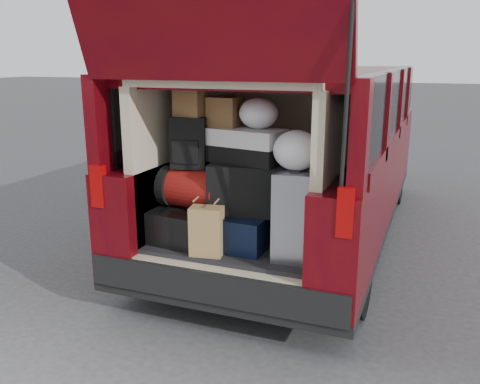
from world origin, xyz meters
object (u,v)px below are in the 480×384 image
object	(u,v)px
silver_roller	(295,213)
black_soft_case	(245,188)
navy_hardshell	(242,227)
kraft_bag	(207,231)
black_hardshell	(190,222)
twotone_duffel	(246,146)
backpack	(190,143)
red_duffel	(193,188)

from	to	relation	value
silver_roller	black_soft_case	distance (m)	0.42
navy_hardshell	kraft_bag	xyz separation A→B (m)	(-0.14, -0.31, 0.05)
black_hardshell	black_soft_case	xyz separation A→B (m)	(0.44, 0.01, 0.30)
black_soft_case	twotone_duffel	bearing A→B (deg)	94.52
twotone_duffel	backpack	bearing A→B (deg)	-159.55
navy_hardshell	twotone_duffel	world-z (taller)	twotone_duffel
silver_roller	red_duffel	distance (m)	0.81
red_duffel	navy_hardshell	bearing A→B (deg)	11.75
black_soft_case	backpack	world-z (taller)	backpack
black_hardshell	navy_hardshell	bearing A→B (deg)	10.20
kraft_bag	black_soft_case	world-z (taller)	black_soft_case
kraft_bag	twotone_duffel	size ratio (longest dim) A/B	0.64
black_hardshell	black_soft_case	distance (m)	0.54
navy_hardshell	black_soft_case	world-z (taller)	black_soft_case
backpack	silver_roller	bearing A→B (deg)	-13.82
backpack	twotone_duffel	bearing A→B (deg)	-0.37
silver_roller	kraft_bag	xyz separation A→B (m)	(-0.57, -0.22, -0.13)
silver_roller	red_duffel	size ratio (longest dim) A/B	1.32
kraft_bag	backpack	bearing A→B (deg)	122.22
navy_hardshell	twotone_duffel	bearing A→B (deg)	65.39
silver_roller	kraft_bag	size ratio (longest dim) A/B	1.77
navy_hardshell	backpack	distance (m)	0.73
black_soft_case	twotone_duffel	world-z (taller)	twotone_duffel
kraft_bag	red_duffel	world-z (taller)	red_duffel
black_hardshell	silver_roller	xyz separation A→B (m)	(0.84, -0.07, 0.18)
twotone_duffel	kraft_bag	bearing A→B (deg)	-102.63
kraft_bag	twotone_duffel	world-z (taller)	twotone_duffel
red_duffel	silver_roller	bearing A→B (deg)	2.12
navy_hardshell	twotone_duffel	size ratio (longest dim) A/B	1.04
red_duffel	backpack	bearing A→B (deg)	167.10
silver_roller	backpack	world-z (taller)	backpack
navy_hardshell	silver_roller	distance (m)	0.48
black_hardshell	silver_roller	distance (m)	0.86
black_soft_case	kraft_bag	bearing A→B (deg)	-130.71
kraft_bag	twotone_duffel	distance (m)	0.67
black_hardshell	navy_hardshell	distance (m)	0.41
navy_hardshell	black_hardshell	bearing A→B (deg)	-174.44
twotone_duffel	black_soft_case	bearing A→B (deg)	-63.57
navy_hardshell	silver_roller	size ratio (longest dim) A/B	0.92
black_hardshell	navy_hardshell	size ratio (longest dim) A/B	1.08
backpack	red_duffel	bearing A→B (deg)	-28.43
twotone_duffel	red_duffel	bearing A→B (deg)	-158.01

